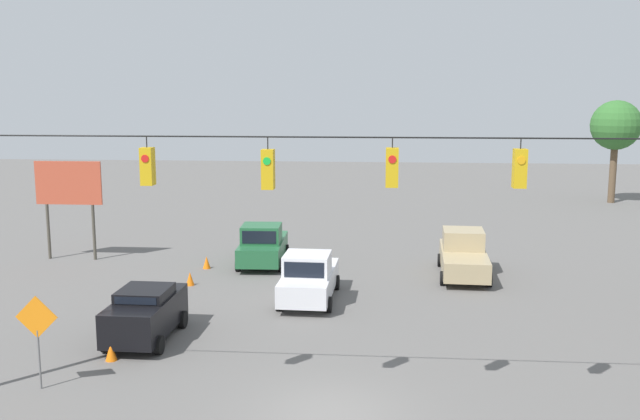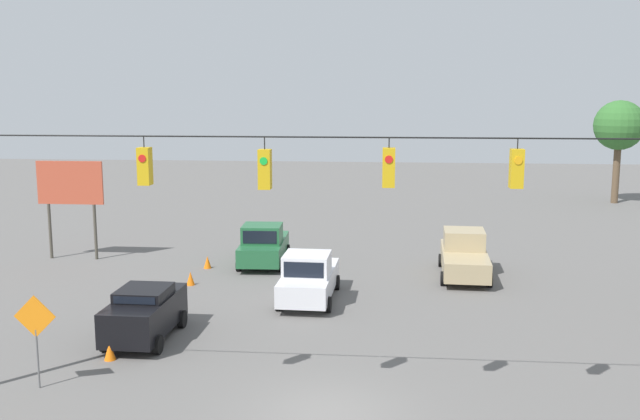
# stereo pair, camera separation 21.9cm
# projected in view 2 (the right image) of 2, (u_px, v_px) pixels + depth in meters

# --- Properties ---
(ground_plane) EXTENTS (140.00, 140.00, 0.00)m
(ground_plane) POSITION_uv_depth(u_px,v_px,m) (326.00, 413.00, 19.49)
(ground_plane) COLOR #605E5B
(overhead_signal_span) EXTENTS (22.24, 0.38, 8.02)m
(overhead_signal_span) POSITION_uv_depth(u_px,v_px,m) (326.00, 226.00, 18.56)
(overhead_signal_span) COLOR #939399
(overhead_signal_span) RESTS_ON ground_plane
(pickup_truck_white_withflow_mid) EXTENTS (2.36, 5.22, 2.12)m
(pickup_truck_white_withflow_mid) POSITION_uv_depth(u_px,v_px,m) (309.00, 278.00, 29.82)
(pickup_truck_white_withflow_mid) COLOR silver
(pickup_truck_white_withflow_mid) RESTS_ON ground_plane
(pickup_truck_tan_oncoming_far) EXTENTS (2.49, 5.58, 2.12)m
(pickup_truck_tan_oncoming_far) POSITION_uv_depth(u_px,v_px,m) (464.00, 255.00, 33.90)
(pickup_truck_tan_oncoming_far) COLOR tan
(pickup_truck_tan_oncoming_far) RESTS_ON ground_plane
(pickup_truck_green_withflow_far) EXTENTS (2.44, 5.09, 2.12)m
(pickup_truck_green_withflow_far) POSITION_uv_depth(u_px,v_px,m) (264.00, 245.00, 36.11)
(pickup_truck_green_withflow_far) COLOR #236038
(pickup_truck_green_withflow_far) RESTS_ON ground_plane
(sedan_black_parked_shoulder) EXTENTS (2.12, 4.24, 1.87)m
(sedan_black_parked_shoulder) POSITION_uv_depth(u_px,v_px,m) (145.00, 312.00, 25.16)
(sedan_black_parked_shoulder) COLOR black
(sedan_black_parked_shoulder) RESTS_ON ground_plane
(traffic_cone_nearest) EXTENTS (0.38, 0.38, 0.62)m
(traffic_cone_nearest) POSITION_uv_depth(u_px,v_px,m) (110.00, 351.00, 23.30)
(traffic_cone_nearest) COLOR orange
(traffic_cone_nearest) RESTS_ON ground_plane
(traffic_cone_second) EXTENTS (0.38, 0.38, 0.62)m
(traffic_cone_second) POSITION_uv_depth(u_px,v_px,m) (143.00, 321.00, 26.28)
(traffic_cone_second) COLOR orange
(traffic_cone_second) RESTS_ON ground_plane
(traffic_cone_third) EXTENTS (0.38, 0.38, 0.62)m
(traffic_cone_third) POSITION_uv_depth(u_px,v_px,m) (172.00, 297.00, 29.34)
(traffic_cone_third) COLOR orange
(traffic_cone_third) RESTS_ON ground_plane
(traffic_cone_fourth) EXTENTS (0.38, 0.38, 0.62)m
(traffic_cone_fourth) POSITION_uv_depth(u_px,v_px,m) (190.00, 278.00, 32.29)
(traffic_cone_fourth) COLOR orange
(traffic_cone_fourth) RESTS_ON ground_plane
(traffic_cone_fifth) EXTENTS (0.38, 0.38, 0.62)m
(traffic_cone_fifth) POSITION_uv_depth(u_px,v_px,m) (207.00, 262.00, 35.36)
(traffic_cone_fifth) COLOR orange
(traffic_cone_fifth) RESTS_ON ground_plane
(roadside_billboard) EXTENTS (3.50, 0.16, 5.15)m
(roadside_billboard) POSITION_uv_depth(u_px,v_px,m) (70.00, 189.00, 36.85)
(roadside_billboard) COLOR #4C473D
(roadside_billboard) RESTS_ON ground_plane
(work_zone_sign) EXTENTS (1.27, 0.06, 2.84)m
(work_zone_sign) POSITION_uv_depth(u_px,v_px,m) (35.00, 324.00, 20.82)
(work_zone_sign) COLOR slate
(work_zone_sign) RESTS_ON ground_plane
(tree_horizon_left) EXTENTS (3.84, 3.84, 8.01)m
(tree_horizon_left) POSITION_uv_depth(u_px,v_px,m) (619.00, 126.00, 55.09)
(tree_horizon_left) COLOR brown
(tree_horizon_left) RESTS_ON ground_plane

